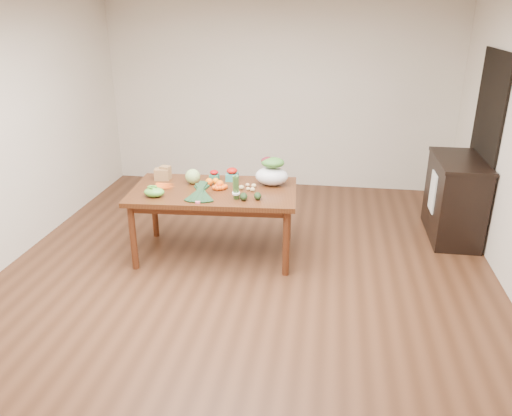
# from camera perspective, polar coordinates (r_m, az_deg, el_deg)

# --- Properties ---
(floor) EXTENTS (6.00, 6.00, 0.00)m
(floor) POSITION_cam_1_polar(r_m,az_deg,el_deg) (4.96, -1.47, -8.52)
(floor) COLOR #522F1C
(floor) RESTS_ON ground
(room_walls) EXTENTS (5.02, 6.02, 2.70)m
(room_walls) POSITION_cam_1_polar(r_m,az_deg,el_deg) (4.43, -1.64, 6.69)
(room_walls) COLOR silver
(room_walls) RESTS_ON floor
(dining_table) EXTENTS (1.77, 1.06, 0.75)m
(dining_table) POSITION_cam_1_polar(r_m,az_deg,el_deg) (5.36, -4.71, -1.63)
(dining_table) COLOR #4D2812
(dining_table) RESTS_ON floor
(doorway_dark) EXTENTS (0.02, 1.00, 2.10)m
(doorway_dark) POSITION_cam_1_polar(r_m,az_deg,el_deg) (6.22, 24.54, 6.38)
(doorway_dark) COLOR black
(doorway_dark) RESTS_ON floor
(cabinet) EXTENTS (0.52, 1.02, 0.94)m
(cabinet) POSITION_cam_1_polar(r_m,az_deg,el_deg) (6.18, 21.74, 1.03)
(cabinet) COLOR black
(cabinet) RESTS_ON floor
(dish_towel) EXTENTS (0.02, 0.28, 0.45)m
(dish_towel) POSITION_cam_1_polar(r_m,az_deg,el_deg) (6.05, 19.54, 1.74)
(dish_towel) COLOR white
(dish_towel) RESTS_ON cabinet
(paper_bag) EXTENTS (0.22, 0.19, 0.15)m
(paper_bag) POSITION_cam_1_polar(r_m,az_deg,el_deg) (5.57, -10.70, 3.94)
(paper_bag) COLOR olive
(paper_bag) RESTS_ON dining_table
(cabbage) EXTENTS (0.16, 0.16, 0.16)m
(cabbage) POSITION_cam_1_polar(r_m,az_deg,el_deg) (5.39, -7.24, 3.60)
(cabbage) COLOR #A4C471
(cabbage) RESTS_ON dining_table
(strawberry_basket_a) EXTENTS (0.10, 0.10, 0.09)m
(strawberry_basket_a) POSITION_cam_1_polar(r_m,az_deg,el_deg) (5.50, -4.80, 3.66)
(strawberry_basket_a) COLOR red
(strawberry_basket_a) RESTS_ON dining_table
(strawberry_basket_b) EXTENTS (0.13, 0.13, 0.11)m
(strawberry_basket_b) POSITION_cam_1_polar(r_m,az_deg,el_deg) (5.46, -2.75, 3.73)
(strawberry_basket_b) COLOR red
(strawberry_basket_b) RESTS_ON dining_table
(orange_a) EXTENTS (0.08, 0.08, 0.08)m
(orange_a) POSITION_cam_1_polar(r_m,az_deg,el_deg) (5.33, -5.38, 3.01)
(orange_a) COLOR orange
(orange_a) RESTS_ON dining_table
(orange_b) EXTENTS (0.07, 0.07, 0.07)m
(orange_b) POSITION_cam_1_polar(r_m,az_deg,el_deg) (5.37, -4.62, 3.10)
(orange_b) COLOR orange
(orange_b) RESTS_ON dining_table
(orange_c) EXTENTS (0.08, 0.08, 0.08)m
(orange_c) POSITION_cam_1_polar(r_m,az_deg,el_deg) (5.26, -4.15, 2.77)
(orange_c) COLOR #EF540E
(orange_c) RESTS_ON dining_table
(mandarin_cluster) EXTENTS (0.19, 0.19, 0.08)m
(mandarin_cluster) POSITION_cam_1_polar(r_m,az_deg,el_deg) (5.20, -4.22, 2.55)
(mandarin_cluster) COLOR #EC530E
(mandarin_cluster) RESTS_ON dining_table
(carrots) EXTENTS (0.23, 0.20, 0.03)m
(carrots) POSITION_cam_1_polar(r_m,az_deg,el_deg) (5.35, -10.33, 2.50)
(carrots) COLOR orange
(carrots) RESTS_ON dining_table
(snap_pea_bag) EXTENTS (0.21, 0.16, 0.09)m
(snap_pea_bag) POSITION_cam_1_polar(r_m,az_deg,el_deg) (5.09, -11.56, 1.80)
(snap_pea_bag) COLOR #5DA437
(snap_pea_bag) RESTS_ON dining_table
(kale_bunch) EXTENTS (0.35, 0.42, 0.16)m
(kale_bunch) POSITION_cam_1_polar(r_m,az_deg,el_deg) (4.93, -6.48, 1.83)
(kale_bunch) COLOR black
(kale_bunch) RESTS_ON dining_table
(asparagus_bundle) EXTENTS (0.09, 0.12, 0.26)m
(asparagus_bundle) POSITION_cam_1_polar(r_m,az_deg,el_deg) (4.90, -2.31, 2.38)
(asparagus_bundle) COLOR #4C853D
(asparagus_bundle) RESTS_ON dining_table
(potato_a) EXTENTS (0.06, 0.05, 0.05)m
(potato_a) POSITION_cam_1_polar(r_m,az_deg,el_deg) (5.19, -1.67, 2.37)
(potato_a) COLOR tan
(potato_a) RESTS_ON dining_table
(potato_b) EXTENTS (0.04, 0.04, 0.04)m
(potato_b) POSITION_cam_1_polar(r_m,az_deg,el_deg) (5.16, -0.92, 2.20)
(potato_b) COLOR tan
(potato_b) RESTS_ON dining_table
(potato_c) EXTENTS (0.05, 0.05, 0.04)m
(potato_c) POSITION_cam_1_polar(r_m,az_deg,el_deg) (5.24, -0.26, 2.57)
(potato_c) COLOR #DDB57F
(potato_c) RESTS_ON dining_table
(potato_d) EXTENTS (0.05, 0.04, 0.04)m
(potato_d) POSITION_cam_1_polar(r_m,az_deg,el_deg) (5.28, -0.97, 2.65)
(potato_d) COLOR tan
(potato_d) RESTS_ON dining_table
(potato_e) EXTENTS (0.05, 0.05, 0.04)m
(potato_e) POSITION_cam_1_polar(r_m,az_deg,el_deg) (5.14, -0.40, 2.14)
(potato_e) COLOR #DABE7D
(potato_e) RESTS_ON dining_table
(avocado_a) EXTENTS (0.11, 0.13, 0.08)m
(avocado_a) POSITION_cam_1_polar(r_m,az_deg,el_deg) (4.90, -1.43, 1.33)
(avocado_a) COLOR black
(avocado_a) RESTS_ON dining_table
(avocado_b) EXTENTS (0.10, 0.12, 0.07)m
(avocado_b) POSITION_cam_1_polar(r_m,az_deg,el_deg) (4.92, 0.19, 1.38)
(avocado_b) COLOR black
(avocado_b) RESTS_ON dining_table
(salad_bag) EXTENTS (0.37, 0.29, 0.27)m
(salad_bag) POSITION_cam_1_polar(r_m,az_deg,el_deg) (5.30, 1.81, 4.06)
(salad_bag) COLOR white
(salad_bag) RESTS_ON dining_table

